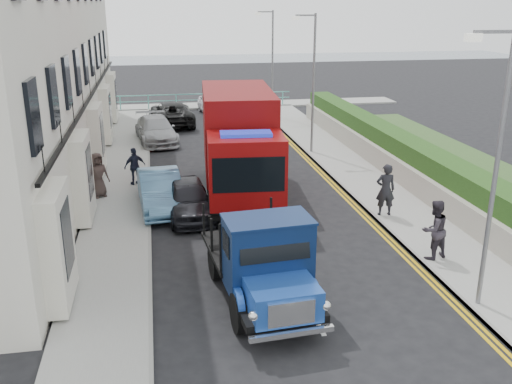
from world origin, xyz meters
name	(u,v)px	position (x,y,z in m)	size (l,w,h in m)	color
ground	(297,285)	(0.00, 0.00, 0.00)	(120.00, 120.00, 0.00)	black
pavement_west	(121,193)	(-5.20, 9.00, 0.06)	(2.40, 38.00, 0.12)	gray
pavement_east	(363,179)	(5.30, 9.00, 0.06)	(2.60, 38.00, 0.12)	gray
promenade	(203,106)	(0.00, 29.00, 0.06)	(30.00, 2.50, 0.12)	gray
sea_plane	(180,64)	(0.00, 60.00, 0.00)	(120.00, 120.00, 0.00)	slate
terrace_west	(9,11)	(-9.47, 13.00, 7.17)	(6.31, 30.20, 14.25)	silver
garden_east	(406,159)	(7.21, 9.00, 0.90)	(1.45, 28.00, 1.75)	#B2AD9E
seafront_railing	(203,101)	(0.00, 28.20, 0.58)	(13.00, 0.08, 1.11)	#59B2A5
lamp_near	(493,158)	(4.18, -2.00, 4.00)	(1.23, 0.18, 7.00)	slate
lamp_mid	(311,76)	(4.18, 14.00, 4.00)	(1.23, 0.18, 7.00)	slate
lamp_far	(271,58)	(4.18, 24.00, 4.00)	(1.23, 0.18, 7.00)	slate
bedford_lorry	(266,268)	(-1.12, -1.08, 1.16)	(2.51, 5.47, 2.51)	black
red_lorry	(239,141)	(-0.38, 8.16, 2.22)	(3.29, 8.14, 4.17)	black
parked_car_front	(189,198)	(-2.60, 5.98, 0.69)	(1.62, 4.02, 1.37)	black
parked_car_mid	(160,190)	(-3.60, 7.00, 0.72)	(1.52, 4.36, 1.44)	teal
parked_car_rear	(156,130)	(-3.60, 18.00, 0.71)	(1.99, 4.89, 1.42)	#999A9D
seafront_car_left	(172,113)	(-2.52, 22.70, 0.74)	(2.47, 5.36, 1.49)	black
seafront_car_right	(214,104)	(0.50, 25.84, 0.71)	(1.67, 4.15, 1.41)	silver
pedestrian_east_near	(385,190)	(4.40, 4.53, 1.08)	(0.70, 0.46, 1.92)	black
pedestrian_east_far	(434,230)	(4.40, 0.77, 1.04)	(0.90, 0.70, 1.84)	#312B35
pedestrian_west_near	(135,166)	(-4.59, 9.88, 0.92)	(0.93, 0.39, 1.59)	#1C2132
pedestrian_west_far	(98,175)	(-6.00, 8.51, 1.02)	(0.88, 0.57, 1.80)	#382C28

